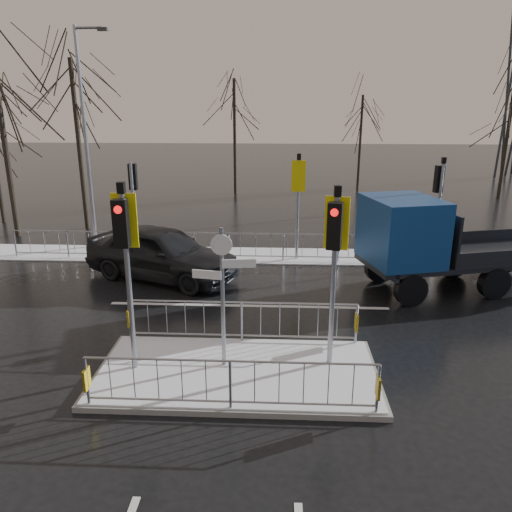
{
  "coord_description": "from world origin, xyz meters",
  "views": [
    {
      "loc": [
        0.87,
        -9.42,
        5.65
      ],
      "look_at": [
        0.26,
        2.87,
        1.8
      ],
      "focal_mm": 35.0,
      "sensor_mm": 36.0,
      "label": 1
    }
  ],
  "objects_px": {
    "street_lamp_left": "(87,132)",
    "flatbed_truck": "(428,242)",
    "car_far_lane": "(161,253)",
    "traffic_island": "(236,359)"
  },
  "relations": [
    {
      "from": "flatbed_truck",
      "to": "car_far_lane",
      "type": "bearing_deg",
      "value": 174.98
    },
    {
      "from": "traffic_island",
      "to": "flatbed_truck",
      "type": "xyz_separation_m",
      "value": [
        5.35,
        5.28,
        1.17
      ]
    },
    {
      "from": "traffic_island",
      "to": "street_lamp_left",
      "type": "distance_m",
      "value": 12.17
    },
    {
      "from": "flatbed_truck",
      "to": "street_lamp_left",
      "type": "height_order",
      "value": "street_lamp_left"
    },
    {
      "from": "street_lamp_left",
      "to": "traffic_island",
      "type": "bearing_deg",
      "value": -55.93
    },
    {
      "from": "car_far_lane",
      "to": "street_lamp_left",
      "type": "relative_size",
      "value": 0.63
    },
    {
      "from": "flatbed_truck",
      "to": "street_lamp_left",
      "type": "bearing_deg",
      "value": 160.3
    },
    {
      "from": "traffic_island",
      "to": "street_lamp_left",
      "type": "bearing_deg",
      "value": 124.07
    },
    {
      "from": "traffic_island",
      "to": "car_far_lane",
      "type": "height_order",
      "value": "traffic_island"
    },
    {
      "from": "street_lamp_left",
      "to": "flatbed_truck",
      "type": "bearing_deg",
      "value": -19.7
    }
  ]
}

